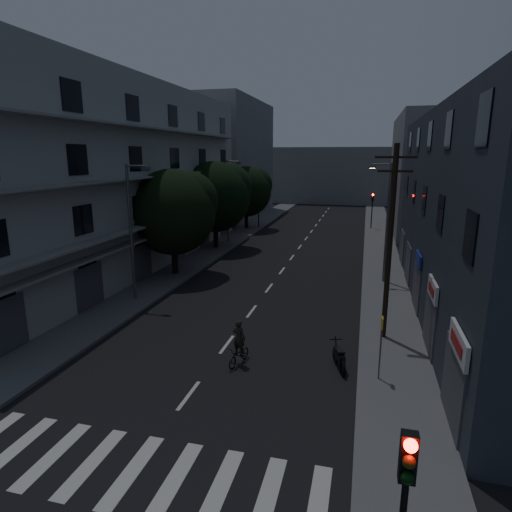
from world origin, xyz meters
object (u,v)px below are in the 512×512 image
at_px(motorcycle, 339,358).
at_px(bus_stop_sign, 381,337).
at_px(traffic_signal_near, 405,495).
at_px(cyclist, 239,349).
at_px(utility_pole, 390,240).

bearing_deg(motorcycle, bus_stop_sign, -42.68).
xyz_separation_m(traffic_signal_near, bus_stop_sign, (-0.05, 9.38, -1.21)).
bearing_deg(cyclist, traffic_signal_near, -44.39).
relative_size(traffic_signal_near, motorcycle, 2.29).
relative_size(traffic_signal_near, bus_stop_sign, 1.62).
distance_m(traffic_signal_near, utility_pole, 13.71).
xyz_separation_m(traffic_signal_near, cyclist, (-5.73, 9.44, -2.43)).
bearing_deg(bus_stop_sign, motorcycle, 155.64).
bearing_deg(traffic_signal_near, bus_stop_sign, 90.29).
xyz_separation_m(traffic_signal_near, utility_pole, (0.26, 13.59, 1.77)).
relative_size(bus_stop_sign, cyclist, 1.28).
distance_m(traffic_signal_near, bus_stop_sign, 9.46).
height_order(bus_stop_sign, cyclist, bus_stop_sign).
bearing_deg(utility_pole, motorcycle, -118.20).
distance_m(utility_pole, motorcycle, 5.92).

